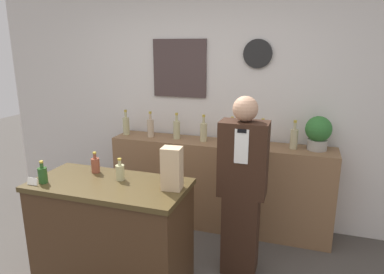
# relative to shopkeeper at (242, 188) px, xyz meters

# --- Properties ---
(back_wall) EXTENTS (5.20, 0.09, 2.70)m
(back_wall) POSITION_rel_shopkeeper_xyz_m (-0.62, 0.96, 0.57)
(back_wall) COLOR silver
(back_wall) RESTS_ON ground_plane
(back_shelf) EXTENTS (2.36, 0.39, 0.96)m
(back_shelf) POSITION_rel_shopkeeper_xyz_m (-0.37, 0.71, -0.30)
(back_shelf) COLOR brown
(back_shelf) RESTS_ON ground_plane
(display_counter) EXTENTS (1.23, 0.60, 0.92)m
(display_counter) POSITION_rel_shopkeeper_xyz_m (-0.95, -0.54, -0.32)
(display_counter) COLOR #422B19
(display_counter) RESTS_ON ground_plane
(shopkeeper) EXTENTS (0.40, 0.25, 1.57)m
(shopkeeper) POSITION_rel_shopkeeper_xyz_m (0.00, 0.00, 0.00)
(shopkeeper) COLOR #331E14
(shopkeeper) RESTS_ON ground_plane
(potted_plant) EXTENTS (0.25, 0.25, 0.33)m
(potted_plant) POSITION_rel_shopkeeper_xyz_m (0.59, 0.75, 0.36)
(potted_plant) COLOR #9E998E
(potted_plant) RESTS_ON back_shelf
(paper_bag) EXTENTS (0.15, 0.13, 0.32)m
(paper_bag) POSITION_rel_shopkeeper_xyz_m (-0.44, -0.49, 0.30)
(paper_bag) COLOR tan
(paper_bag) RESTS_ON display_counter
(price_card_left) EXTENTS (0.09, 0.02, 0.06)m
(price_card_left) POSITION_rel_shopkeeper_xyz_m (-1.48, -0.75, 0.17)
(price_card_left) COLOR white
(price_card_left) RESTS_ON display_counter
(counter_bottle_0) EXTENTS (0.07, 0.07, 0.18)m
(counter_bottle_0) POSITION_rel_shopkeeper_xyz_m (-1.43, -0.69, 0.21)
(counter_bottle_0) COLOR #265121
(counter_bottle_0) RESTS_ON display_counter
(counter_bottle_1) EXTENTS (0.07, 0.07, 0.18)m
(counter_bottle_1) POSITION_rel_shopkeeper_xyz_m (-1.18, -0.37, 0.21)
(counter_bottle_1) COLOR brown
(counter_bottle_1) RESTS_ON display_counter
(counter_bottle_2) EXTENTS (0.07, 0.07, 0.18)m
(counter_bottle_2) POSITION_rel_shopkeeper_xyz_m (-0.90, -0.45, 0.21)
(counter_bottle_2) COLOR tan
(counter_bottle_2) RESTS_ON display_counter
(shelf_bottle_0) EXTENTS (0.07, 0.07, 0.29)m
(shelf_bottle_0) POSITION_rel_shopkeeper_xyz_m (-1.47, 0.71, 0.29)
(shelf_bottle_0) COLOR tan
(shelf_bottle_0) RESTS_ON back_shelf
(shelf_bottle_1) EXTENTS (0.07, 0.07, 0.29)m
(shelf_bottle_1) POSITION_rel_shopkeeper_xyz_m (-1.17, 0.70, 0.29)
(shelf_bottle_1) COLOR tan
(shelf_bottle_1) RESTS_ON back_shelf
(shelf_bottle_2) EXTENTS (0.07, 0.07, 0.29)m
(shelf_bottle_2) POSITION_rel_shopkeeper_xyz_m (-0.86, 0.72, 0.29)
(shelf_bottle_2) COLOR tan
(shelf_bottle_2) RESTS_ON back_shelf
(shelf_bottle_3) EXTENTS (0.07, 0.07, 0.29)m
(shelf_bottle_3) POSITION_rel_shopkeeper_xyz_m (-0.55, 0.71, 0.29)
(shelf_bottle_3) COLOR tan
(shelf_bottle_3) RESTS_ON back_shelf
(shelf_bottle_4) EXTENTS (0.07, 0.07, 0.29)m
(shelf_bottle_4) POSITION_rel_shopkeeper_xyz_m (-0.24, 0.70, 0.29)
(shelf_bottle_4) COLOR tan
(shelf_bottle_4) RESTS_ON back_shelf
(shelf_bottle_5) EXTENTS (0.07, 0.07, 0.29)m
(shelf_bottle_5) POSITION_rel_shopkeeper_xyz_m (0.07, 0.70, 0.29)
(shelf_bottle_5) COLOR tan
(shelf_bottle_5) RESTS_ON back_shelf
(shelf_bottle_6) EXTENTS (0.07, 0.07, 0.29)m
(shelf_bottle_6) POSITION_rel_shopkeeper_xyz_m (0.37, 0.72, 0.29)
(shelf_bottle_6) COLOR tan
(shelf_bottle_6) RESTS_ON back_shelf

